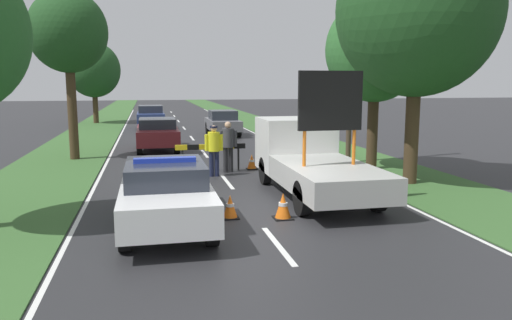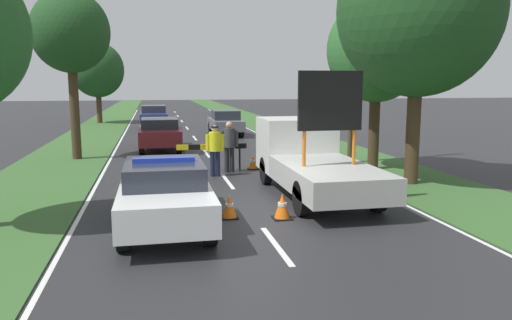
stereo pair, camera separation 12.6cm
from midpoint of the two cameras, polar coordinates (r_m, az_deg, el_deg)
ground_plane at (r=12.19m, az=-0.70°, el=-6.13°), size 160.00×160.00×0.00m
lane_markings at (r=27.04m, az=-7.15°, el=2.12°), size 8.24×64.20×0.01m
grass_verge_left at (r=31.89m, az=-18.60°, el=2.76°), size 3.50×120.00×0.03m
grass_verge_right at (r=32.75m, az=2.49°, el=3.37°), size 3.50×120.00×0.03m
police_car at (r=11.09m, az=-10.62°, el=-3.60°), size 1.88×4.87×1.56m
work_truck at (r=14.39m, az=5.86°, el=0.30°), size 2.17×6.05×3.44m
road_barrier at (r=17.82m, az=-5.40°, el=1.25°), size 2.50×0.08×0.98m
police_officer at (r=16.83m, az=-5.05°, el=1.58°), size 0.62×0.39×1.73m
pedestrian_civilian at (r=17.55m, az=-3.42°, el=1.99°), size 0.64×0.41×1.80m
traffic_cone_near_police at (r=18.27m, az=-0.69°, el=-0.22°), size 0.39×0.39×0.54m
traffic_cone_centre_front at (r=11.68m, az=2.80°, el=-5.28°), size 0.44×0.44×0.61m
traffic_cone_near_truck at (r=11.73m, az=-3.29°, el=-5.36°), size 0.40×0.40×0.55m
queued_car_wagon_maroon at (r=23.86m, az=-11.35°, el=3.04°), size 1.87×4.67×1.49m
queued_car_suv_grey at (r=29.95m, az=-3.95°, el=4.31°), size 1.72×4.14×1.51m
queued_car_hatch_blue at (r=35.11m, az=-12.04°, el=4.91°), size 1.79×4.54×1.60m
roadside_tree_near_left at (r=16.22m, az=17.77°, el=15.86°), size 4.87×4.87×7.82m
roadside_tree_near_right at (r=18.48m, az=13.28°, el=12.09°), size 3.51×3.51×6.14m
roadside_tree_mid_right at (r=21.75m, az=-20.86°, el=13.42°), size 3.10×3.10×6.78m
roadside_tree_far_left at (r=40.67m, az=-18.14°, el=9.75°), size 4.00×4.00×6.19m
utility_pole at (r=19.79m, az=10.63°, el=12.40°), size 1.20×0.20×8.61m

